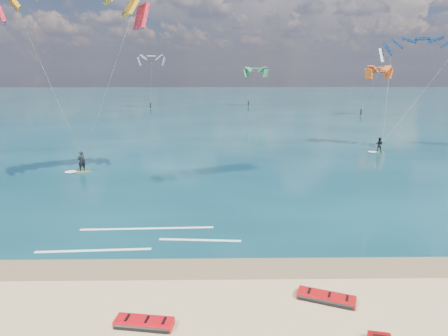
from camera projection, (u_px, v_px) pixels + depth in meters
The scene contains 9 objects.
ground at pixel (189, 141), 56.14m from camera, with size 320.00×320.00×0.00m, color tan.
wet_sand_strip at pixel (137, 268), 20.25m from camera, with size 320.00×2.40×0.01m, color brown.
sea at pixel (204, 103), 118.22m from camera, with size 320.00×200.00×0.04m, color #0A2D37.
packed_kite_left at pixel (144, 326), 15.68m from camera, with size 2.49×1.02×0.37m, color red, non-canonical shape.
packed_kite_mid at pixel (326, 301), 17.40m from camera, with size 2.66×1.04×0.38m, color red, non-canonical shape.
kitesurfer_main at pixel (78, 80), 32.61m from camera, with size 12.14×12.13×17.63m.
kitesurfer_far at pixel (403, 85), 45.02m from camera, with size 9.93×5.71×14.71m.
shoreline_foam at pixel (144, 238), 23.77m from camera, with size 11.47×3.66×0.01m.
distant_kites at pixel (247, 88), 92.67m from camera, with size 53.78×26.93×12.71m.
Camera 1 is at (4.14, -15.47, 9.86)m, focal length 32.00 mm.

